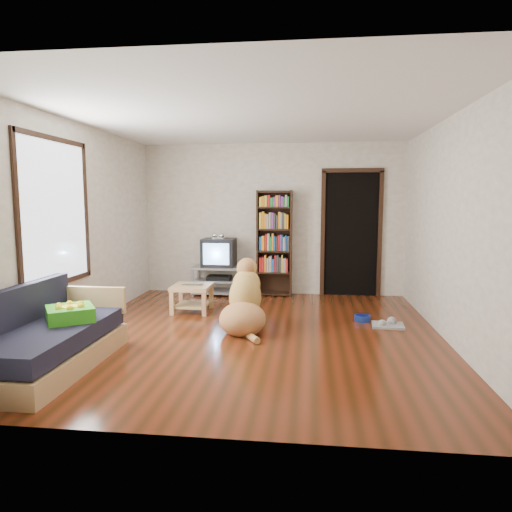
# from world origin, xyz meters

# --- Properties ---
(ground) EXTENTS (5.00, 5.00, 0.00)m
(ground) POSITION_xyz_m (0.00, 0.00, 0.00)
(ground) COLOR #5D220F
(ground) RESTS_ON ground
(ceiling) EXTENTS (5.00, 5.00, 0.00)m
(ceiling) POSITION_xyz_m (0.00, 0.00, 2.60)
(ceiling) COLOR white
(ceiling) RESTS_ON ground
(wall_back) EXTENTS (4.50, 0.00, 4.50)m
(wall_back) POSITION_xyz_m (0.00, 2.50, 1.30)
(wall_back) COLOR silver
(wall_back) RESTS_ON ground
(wall_front) EXTENTS (4.50, 0.00, 4.50)m
(wall_front) POSITION_xyz_m (0.00, -2.50, 1.30)
(wall_front) COLOR silver
(wall_front) RESTS_ON ground
(wall_left) EXTENTS (0.00, 5.00, 5.00)m
(wall_left) POSITION_xyz_m (-2.25, 0.00, 1.30)
(wall_left) COLOR silver
(wall_left) RESTS_ON ground
(wall_right) EXTENTS (0.00, 5.00, 5.00)m
(wall_right) POSITION_xyz_m (2.25, 0.00, 1.30)
(wall_right) COLOR silver
(wall_right) RESTS_ON ground
(green_cushion) EXTENTS (0.60, 0.60, 0.14)m
(green_cushion) POSITION_xyz_m (-1.75, -1.16, 0.49)
(green_cushion) COLOR green
(green_cushion) RESTS_ON sofa
(laptop) EXTENTS (0.32, 0.22, 0.02)m
(laptop) POSITION_xyz_m (-1.06, 0.98, 0.41)
(laptop) COLOR silver
(laptop) RESTS_ON coffee_table
(dog_bowl) EXTENTS (0.22, 0.22, 0.08)m
(dog_bowl) POSITION_xyz_m (1.38, 0.77, 0.04)
(dog_bowl) COLOR navy
(dog_bowl) RESTS_ON ground
(grey_rag) EXTENTS (0.42, 0.35, 0.03)m
(grey_rag) POSITION_xyz_m (1.68, 0.52, 0.01)
(grey_rag) COLOR gray
(grey_rag) RESTS_ON ground
(window) EXTENTS (0.03, 1.46, 1.70)m
(window) POSITION_xyz_m (-2.23, -0.50, 1.50)
(window) COLOR white
(window) RESTS_ON wall_left
(doorway) EXTENTS (1.03, 0.05, 2.19)m
(doorway) POSITION_xyz_m (1.35, 2.48, 1.12)
(doorway) COLOR black
(doorway) RESTS_ON wall_back
(tv_stand) EXTENTS (0.90, 0.45, 0.50)m
(tv_stand) POSITION_xyz_m (-0.90, 2.25, 0.27)
(tv_stand) COLOR #99999E
(tv_stand) RESTS_ON ground
(crt_tv) EXTENTS (0.55, 0.52, 0.58)m
(crt_tv) POSITION_xyz_m (-0.90, 2.27, 0.74)
(crt_tv) COLOR black
(crt_tv) RESTS_ON tv_stand
(bookshelf) EXTENTS (0.60, 0.30, 1.80)m
(bookshelf) POSITION_xyz_m (0.05, 2.34, 1.00)
(bookshelf) COLOR black
(bookshelf) RESTS_ON ground
(sofa) EXTENTS (0.80, 1.80, 0.80)m
(sofa) POSITION_xyz_m (-1.87, -1.38, 0.26)
(sofa) COLOR tan
(sofa) RESTS_ON ground
(coffee_table) EXTENTS (0.55, 0.55, 0.40)m
(coffee_table) POSITION_xyz_m (-1.06, 1.01, 0.28)
(coffee_table) COLOR tan
(coffee_table) RESTS_ON ground
(dog) EXTENTS (0.58, 1.12, 0.92)m
(dog) POSITION_xyz_m (-0.16, 0.17, 0.34)
(dog) COLOR #CB854E
(dog) RESTS_ON ground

